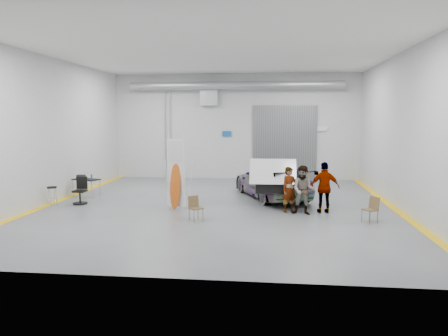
# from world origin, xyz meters

# --- Properties ---
(ground) EXTENTS (16.00, 16.00, 0.00)m
(ground) POSITION_xyz_m (0.00, 0.00, 0.00)
(ground) COLOR #5C5F63
(ground) RESTS_ON ground
(room_shell) EXTENTS (14.02, 16.18, 6.01)m
(room_shell) POSITION_xyz_m (0.24, 2.22, 4.08)
(room_shell) COLOR #BBBDBF
(room_shell) RESTS_ON ground
(sedan_car) EXTENTS (3.88, 5.64, 1.52)m
(sedan_car) POSITION_xyz_m (2.12, 2.07, 0.76)
(sedan_car) COLOR silver
(sedan_car) RESTS_ON ground
(person_a) EXTENTS (0.74, 0.67, 1.70)m
(person_a) POSITION_xyz_m (2.76, -0.85, 0.85)
(person_a) COLOR brown
(person_a) RESTS_ON ground
(person_b) EXTENTS (0.98, 0.82, 1.79)m
(person_b) POSITION_xyz_m (3.27, -1.20, 0.90)
(person_b) COLOR teal
(person_b) RESTS_ON ground
(person_c) EXTENTS (1.14, 0.57, 1.89)m
(person_c) POSITION_xyz_m (4.05, -0.85, 0.95)
(person_c) COLOR #9E6B34
(person_c) RESTS_ON ground
(surfboard_display) EXTENTS (0.77, 0.43, 2.87)m
(surfboard_display) POSITION_xyz_m (-1.48, -0.79, 1.16)
(surfboard_display) COLOR white
(surfboard_display) RESTS_ON ground
(folding_chair_near) EXTENTS (0.55, 0.61, 0.84)m
(folding_chair_near) POSITION_xyz_m (-0.45, -2.59, 0.26)
(folding_chair_near) COLOR brown
(folding_chair_near) RESTS_ON ground
(folding_chair_far) EXTENTS (0.56, 0.67, 0.87)m
(folding_chair_far) POSITION_xyz_m (5.38, -2.26, 0.27)
(folding_chair_far) COLOR brown
(folding_chair_far) RESTS_ON ground
(shop_stool) EXTENTS (0.40, 0.40, 0.78)m
(shop_stool) POSITION_xyz_m (-6.60, -0.73, 0.39)
(shop_stool) COLOR black
(shop_stool) RESTS_ON ground
(work_table) EXTENTS (1.36, 0.99, 1.00)m
(work_table) POSITION_xyz_m (-6.26, 1.58, 0.77)
(work_table) COLOR #989BA1
(work_table) RESTS_ON ground
(office_chair) EXTENTS (0.58, 0.58, 1.09)m
(office_chair) POSITION_xyz_m (-5.66, -0.20, 0.48)
(office_chair) COLOR black
(office_chair) RESTS_ON ground
(trunk_lid) EXTENTS (1.77, 1.07, 0.04)m
(trunk_lid) POSITION_xyz_m (2.12, -0.30, 1.54)
(trunk_lid) COLOR silver
(trunk_lid) RESTS_ON sedan_car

